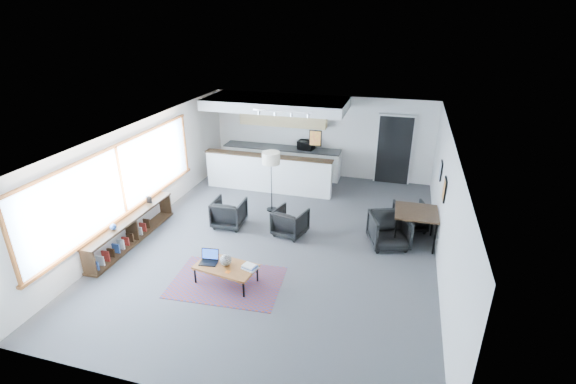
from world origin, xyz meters
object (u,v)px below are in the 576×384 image
(ceramic_pot, at_px, (226,260))
(microwave, at_px, (306,144))
(laptop, at_px, (209,258))
(dining_table, at_px, (416,214))
(dining_chair_far, at_px, (410,217))
(book_stack, at_px, (250,267))
(armchair_left, at_px, (229,212))
(coffee_table, at_px, (226,267))
(armchair_right, at_px, (290,221))
(floor_lamp, at_px, (271,160))
(dining_chair_near, at_px, (389,232))

(ceramic_pot, bearing_deg, microwave, 88.38)
(laptop, bearing_deg, dining_table, 25.49)
(dining_chair_far, bearing_deg, laptop, 21.19)
(book_stack, height_order, armchair_left, armchair_left)
(book_stack, xyz_separation_m, microwave, (-0.32, 5.98, 0.67))
(laptop, distance_m, microwave, 6.02)
(ceramic_pot, bearing_deg, coffee_table, -76.30)
(armchair_left, height_order, armchair_right, armchair_left)
(book_stack, bearing_deg, ceramic_pot, -178.98)
(laptop, xyz_separation_m, armchair_right, (1.07, 2.16, -0.10))
(armchair_right, distance_m, dining_table, 2.92)
(armchair_right, bearing_deg, ceramic_pot, 86.42)
(book_stack, distance_m, floor_lamp, 3.54)
(floor_lamp, xyz_separation_m, dining_table, (3.70, -0.73, -0.70))
(ceramic_pot, bearing_deg, armchair_right, 72.19)
(armchair_left, bearing_deg, ceramic_pot, 109.94)
(dining_chair_far, distance_m, microwave, 4.35)
(laptop, height_order, microwave, microwave)
(book_stack, bearing_deg, floor_lamp, 100.59)
(coffee_table, distance_m, floor_lamp, 3.54)
(ceramic_pot, xyz_separation_m, dining_chair_far, (3.47, 3.27, -0.19))
(book_stack, height_order, dining_chair_far, dining_chair_far)
(ceramic_pot, bearing_deg, floor_lamp, 92.21)
(armchair_right, height_order, dining_chair_far, armchair_right)
(laptop, distance_m, floor_lamp, 3.46)
(dining_chair_near, height_order, microwave, microwave)
(coffee_table, xyz_separation_m, dining_table, (3.56, 2.64, 0.37))
(laptop, xyz_separation_m, ceramic_pot, (0.37, -0.03, 0.04))
(coffee_table, distance_m, armchair_left, 2.42)
(armchair_left, distance_m, microwave, 3.98)
(dining_chair_far, bearing_deg, ceramic_pot, 24.34)
(book_stack, distance_m, armchair_right, 2.20)
(coffee_table, height_order, armchair_left, armchair_left)
(laptop, relative_size, floor_lamp, 0.23)
(coffee_table, xyz_separation_m, armchair_right, (0.70, 2.22, 0.00))
(armchair_left, relative_size, armchair_right, 1.06)
(coffee_table, bearing_deg, dining_table, 45.06)
(dining_table, height_order, dining_chair_near, dining_table)
(dining_chair_near, bearing_deg, coffee_table, -161.56)
(coffee_table, relative_size, book_stack, 3.84)
(armchair_right, relative_size, dining_table, 0.75)
(ceramic_pot, bearing_deg, dining_chair_far, 43.28)
(dining_table, bearing_deg, coffee_table, -143.45)
(dining_chair_near, bearing_deg, armchair_right, 163.14)
(armchair_left, relative_size, floor_lamp, 0.47)
(book_stack, height_order, floor_lamp, floor_lamp)
(book_stack, relative_size, dining_chair_near, 0.45)
(armchair_right, xyz_separation_m, dining_chair_near, (2.31, 0.09, 0.00))
(armchair_right, relative_size, dining_chair_near, 1.00)
(ceramic_pot, relative_size, dining_chair_far, 0.36)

